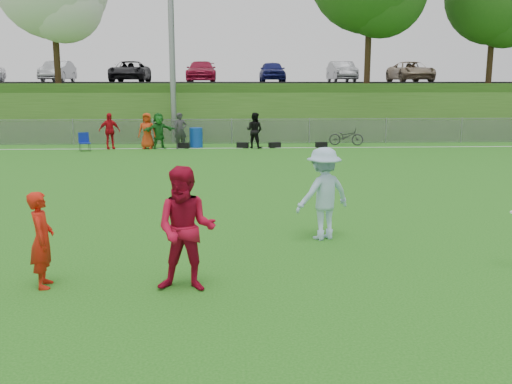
{
  "coord_description": "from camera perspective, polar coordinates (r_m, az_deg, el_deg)",
  "views": [
    {
      "loc": [
        -0.24,
        -9.22,
        3.18
      ],
      "look_at": [
        0.26,
        0.5,
        1.28
      ],
      "focal_mm": 40.0,
      "sensor_mm": 36.0,
      "label": 1
    }
  ],
  "objects": [
    {
      "name": "fence",
      "position": [
        29.33,
        -2.45,
        6.11
      ],
      "size": [
        58.0,
        0.06,
        1.3
      ],
      "color": "gray",
      "rests_on": "ground"
    },
    {
      "name": "gear_bags",
      "position": [
        27.53,
        -0.03,
        4.71
      ],
      "size": [
        7.24,
        0.47,
        0.26
      ],
      "color": "black",
      "rests_on": "ground"
    },
    {
      "name": "player_red_left",
      "position": [
        9.46,
        -20.63,
        -4.49
      ],
      "size": [
        0.45,
        0.61,
        1.52
      ],
      "primitive_type": "imported",
      "rotation": [
        0.0,
        0.0,
        1.75
      ],
      "color": "red",
      "rests_on": "ground"
    },
    {
      "name": "light_pole",
      "position": [
        30.36,
        -8.51,
        17.63
      ],
      "size": [
        1.2,
        0.4,
        12.15
      ],
      "color": "gray",
      "rests_on": "ground"
    },
    {
      "name": "sideline_far",
      "position": [
        27.41,
        -2.4,
        4.41
      ],
      "size": [
        60.0,
        0.1,
        0.01
      ],
      "primitive_type": "cube",
      "color": "white",
      "rests_on": "ground"
    },
    {
      "name": "tree_green_far",
      "position": [
        39.07,
        23.02,
        17.26
      ],
      "size": [
        5.88,
        5.88,
        8.19
      ],
      "color": "black",
      "rests_on": "berm"
    },
    {
      "name": "parking_lot",
      "position": [
        42.22,
        -2.63,
        10.88
      ],
      "size": [
        120.0,
        12.0,
        0.1
      ],
      "primitive_type": "cube",
      "color": "black",
      "rests_on": "berm"
    },
    {
      "name": "spectator_row",
      "position": [
        27.45,
        -8.44,
        6.08
      ],
      "size": [
        7.91,
        1.08,
        1.69
      ],
      "color": "red",
      "rests_on": "ground"
    },
    {
      "name": "recycling_bin",
      "position": [
        27.87,
        -6.01,
        5.44
      ],
      "size": [
        0.72,
        0.72,
        0.95
      ],
      "primitive_type": "cylinder",
      "rotation": [
        0.0,
        0.0,
        0.15
      ],
      "color": "#0F3EAA",
      "rests_on": "ground"
    },
    {
      "name": "ground",
      "position": [
        9.76,
        -1.37,
        -7.96
      ],
      "size": [
        120.0,
        120.0,
        0.0
      ],
      "primitive_type": "plane",
      "color": "#1C6014",
      "rests_on": "ground"
    },
    {
      "name": "camp_chair",
      "position": [
        27.4,
        -16.76,
        4.46
      ],
      "size": [
        0.61,
        0.62,
        0.84
      ],
      "rotation": [
        0.0,
        0.0,
        0.39
      ],
      "color": "#0D2095",
      "rests_on": "ground"
    },
    {
      "name": "player_red_center",
      "position": [
        8.72,
        -7.01,
        -3.73
      ],
      "size": [
        1.02,
        0.85,
        1.93
      ],
      "primitive_type": "imported",
      "rotation": [
        0.0,
        0.0,
        -0.13
      ],
      "color": "#AD0C29",
      "rests_on": "ground"
    },
    {
      "name": "berm",
      "position": [
        40.26,
        -2.6,
        8.67
      ],
      "size": [
        120.0,
        18.0,
        3.0
      ],
      "primitive_type": "cube",
      "color": "#2A5317",
      "rests_on": "ground"
    },
    {
      "name": "player_blue",
      "position": [
        11.59,
        6.75,
        -0.17
      ],
      "size": [
        1.39,
        1.16,
        1.88
      ],
      "primitive_type": "imported",
      "rotation": [
        0.0,
        0.0,
        3.59
      ],
      "color": "#A5C8E5",
      "rests_on": "ground"
    },
    {
      "name": "bicycle",
      "position": [
        28.97,
        9.01,
        5.52
      ],
      "size": [
        1.78,
        0.92,
        0.89
      ],
      "primitive_type": "imported",
      "rotation": [
        0.0,
        0.0,
        1.37
      ],
      "color": "#29292B",
      "rests_on": "ground"
    },
    {
      "name": "car_row",
      "position": [
        41.24,
        -4.29,
        11.93
      ],
      "size": [
        32.04,
        5.18,
        1.44
      ],
      "color": "white",
      "rests_on": "parking_lot"
    }
  ]
}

